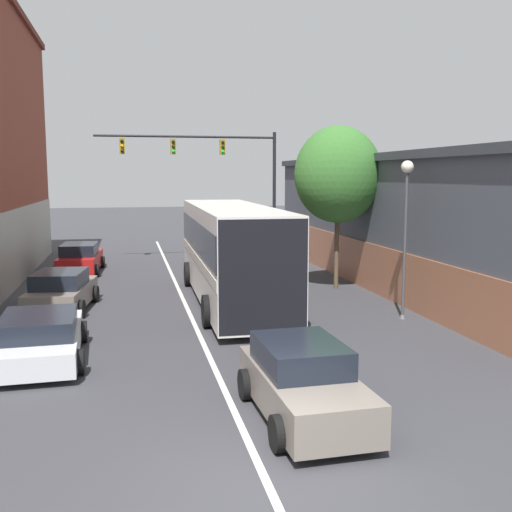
# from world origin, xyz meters

# --- Properties ---
(ground_plane) EXTENTS (160.00, 160.00, 0.00)m
(ground_plane) POSITION_xyz_m (0.00, 0.00, 0.00)
(ground_plane) COLOR #38383D
(lane_center_line) EXTENTS (0.14, 39.73, 0.01)m
(lane_center_line) POSITION_xyz_m (0.00, 13.86, 0.00)
(lane_center_line) COLOR silver
(lane_center_line) RESTS_ON ground_plane
(building_right_storefront) EXTENTS (8.85, 24.56, 5.42)m
(building_right_storefront) POSITION_xyz_m (11.72, 15.19, 2.83)
(building_right_storefront) COLOR #4C515B
(building_right_storefront) RESTS_ON ground_plane
(bus) EXTENTS (2.99, 11.34, 3.49)m
(bus) POSITION_xyz_m (1.69, 12.94, 1.96)
(bus) COLOR silver
(bus) RESTS_ON ground_plane
(hatchback_foreground) EXTENTS (2.01, 3.98, 1.44)m
(hatchback_foreground) POSITION_xyz_m (1.23, 2.33, 0.68)
(hatchback_foreground) COLOR slate
(hatchback_foreground) RESTS_ON ground_plane
(parked_car_left_near) EXTENTS (2.36, 4.20, 1.37)m
(parked_car_left_near) POSITION_xyz_m (-4.21, 12.83, 0.65)
(parked_car_left_near) COLOR slate
(parked_car_left_near) RESTS_ON ground_plane
(parked_car_left_mid) EXTENTS (2.29, 4.56, 1.21)m
(parked_car_left_mid) POSITION_xyz_m (-4.14, 7.07, 0.58)
(parked_car_left_mid) COLOR silver
(parked_car_left_mid) RESTS_ON ground_plane
(parked_car_left_far) EXTENTS (2.15, 4.42, 1.40)m
(parked_car_left_far) POSITION_xyz_m (-4.18, 20.97, 0.66)
(parked_car_left_far) COLOR red
(parked_car_left_far) RESTS_ON ground_plane
(traffic_signal_gantry) EXTENTS (9.56, 0.36, 6.88)m
(traffic_signal_gantry) POSITION_xyz_m (2.78, 23.72, 5.16)
(traffic_signal_gantry) COLOR black
(traffic_signal_gantry) RESTS_ON ground_plane
(street_lamp) EXTENTS (0.39, 0.39, 5.03)m
(street_lamp) POSITION_xyz_m (6.64, 9.28, 3.34)
(street_lamp) COLOR #47474C
(street_lamp) RESTS_ON ground_plane
(street_tree_near) EXTENTS (3.50, 3.15, 6.53)m
(street_tree_near) POSITION_xyz_m (6.29, 14.62, 4.60)
(street_tree_near) COLOR brown
(street_tree_near) RESTS_ON ground_plane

